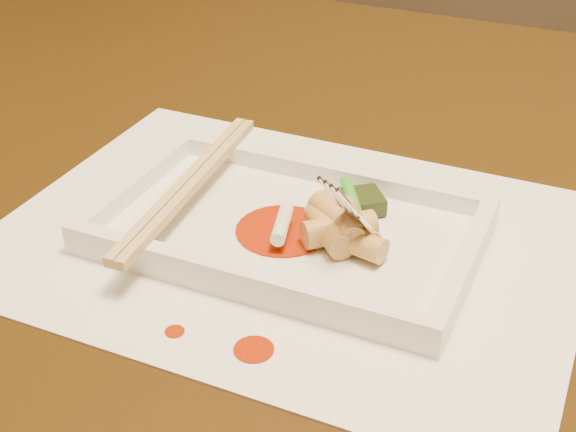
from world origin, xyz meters
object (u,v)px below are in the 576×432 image
at_px(placemat, 288,239).
at_px(table, 407,313).
at_px(chopstick_a, 184,182).
at_px(fork, 400,141).
at_px(plate_base, 288,233).

bearing_deg(placemat, table, 48.32).
distance_m(chopstick_a, fork, 0.16).
relative_size(placemat, fork, 2.86).
relative_size(placemat, chopstick_a, 1.87).
height_order(table, plate_base, plate_base).
bearing_deg(table, chopstick_a, -152.54).
xyz_separation_m(placemat, chopstick_a, (-0.08, 0.00, 0.03)).
xyz_separation_m(table, placemat, (-0.07, -0.08, 0.10)).
height_order(placemat, plate_base, plate_base).
relative_size(plate_base, chopstick_a, 1.22).
relative_size(placemat, plate_base, 1.54).
bearing_deg(table, placemat, -131.68).
relative_size(table, plate_base, 5.38).
xyz_separation_m(table, fork, (-0.00, -0.06, 0.18)).
height_order(placemat, chopstick_a, chopstick_a).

